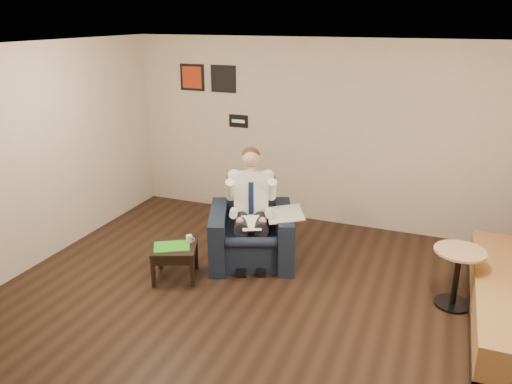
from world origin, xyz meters
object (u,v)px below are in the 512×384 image
(side_table, at_px, (175,262))
(cafe_table, at_px, (456,278))
(seated_man, at_px, (251,214))
(coffee_mug, at_px, (189,239))
(smartphone, at_px, (180,240))
(armchair, at_px, (251,224))
(banquette, at_px, (510,263))
(green_folder, at_px, (172,246))

(side_table, xyz_separation_m, cafe_table, (3.23, 0.58, 0.13))
(seated_man, height_order, coffee_mug, seated_man)
(seated_man, distance_m, coffee_mug, 0.84)
(coffee_mug, height_order, smartphone, coffee_mug)
(armchair, xyz_separation_m, seated_man, (0.05, -0.12, 0.19))
(seated_man, relative_size, coffee_mug, 15.63)
(cafe_table, bearing_deg, banquette, -11.03)
(seated_man, distance_m, smartphone, 0.95)
(armchair, relative_size, green_folder, 2.49)
(coffee_mug, distance_m, cafe_table, 3.15)
(armchair, height_order, side_table, armchair)
(seated_man, distance_m, side_table, 1.11)
(side_table, height_order, cafe_table, cafe_table)
(green_folder, bearing_deg, cafe_table, 10.68)
(green_folder, bearing_deg, coffee_mug, 55.95)
(armchair, height_order, green_folder, armchair)
(banquette, relative_size, cafe_table, 3.81)
(coffee_mug, bearing_deg, side_table, -124.05)
(seated_man, height_order, green_folder, seated_man)
(green_folder, distance_m, smartphone, 0.19)
(armchair, xyz_separation_m, side_table, (-0.70, -0.79, -0.30))
(seated_man, distance_m, banquette, 2.97)
(cafe_table, bearing_deg, armchair, 175.34)
(smartphone, xyz_separation_m, cafe_table, (3.25, 0.43, -0.09))
(green_folder, distance_m, coffee_mug, 0.24)
(armchair, distance_m, seated_man, 0.23)
(coffee_mug, bearing_deg, banquette, 5.11)
(side_table, relative_size, coffee_mug, 5.79)
(side_table, xyz_separation_m, smartphone, (-0.01, 0.16, 0.22))
(coffee_mug, relative_size, smartphone, 0.68)
(side_table, distance_m, banquette, 3.77)
(armchair, bearing_deg, coffee_mug, -155.20)
(banquette, bearing_deg, green_folder, -172.07)
(armchair, xyz_separation_m, green_folder, (-0.71, -0.82, -0.08))
(side_table, relative_size, green_folder, 1.22)
(armchair, xyz_separation_m, coffee_mug, (-0.58, -0.62, -0.04))
(side_table, bearing_deg, cafe_table, 10.26)
(armchair, relative_size, coffee_mug, 11.79)
(armchair, xyz_separation_m, banquette, (3.02, -0.30, 0.15))
(coffee_mug, bearing_deg, seated_man, 38.24)
(smartphone, relative_size, banquette, 0.05)
(armchair, distance_m, side_table, 1.10)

